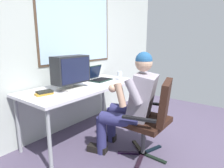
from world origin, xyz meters
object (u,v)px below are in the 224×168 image
(crt_monitor, at_px, (71,70))
(book_stack, at_px, (44,93))
(office_chair, at_px, (153,114))
(desk, at_px, (83,89))
(laptop, at_px, (97,76))
(person_seated, at_px, (131,102))
(wine_glass, at_px, (120,74))

(crt_monitor, xyz_separation_m, book_stack, (-0.38, 0.02, -0.22))
(crt_monitor, bearing_deg, office_chair, -71.50)
(desk, xyz_separation_m, book_stack, (-0.59, 0.02, 0.08))
(laptop, xyz_separation_m, book_stack, (-0.99, -0.08, -0.04))
(laptop, bearing_deg, office_chair, -104.51)
(crt_monitor, bearing_deg, book_stack, 176.40)
(desk, relative_size, person_seated, 1.38)
(person_seated, xyz_separation_m, crt_monitor, (-0.26, 0.73, 0.34))
(laptop, height_order, wine_glass, laptop)
(crt_monitor, bearing_deg, desk, 2.24)
(person_seated, distance_m, crt_monitor, 0.85)
(office_chair, relative_size, laptop, 2.62)
(person_seated, bearing_deg, desk, 94.18)
(desk, bearing_deg, book_stack, 178.47)
(office_chair, distance_m, wine_glass, 1.02)
(laptop, height_order, book_stack, laptop)
(crt_monitor, distance_m, book_stack, 0.44)
(wine_glass, xyz_separation_m, book_stack, (-1.22, 0.18, -0.07))
(office_chair, bearing_deg, crt_monitor, 108.50)
(office_chair, xyz_separation_m, person_seated, (-0.07, 0.25, 0.11))
(crt_monitor, relative_size, wine_glass, 3.58)
(crt_monitor, distance_m, laptop, 0.65)
(laptop, bearing_deg, wine_glass, -50.21)
(laptop, distance_m, wine_glass, 0.35)
(crt_monitor, distance_m, wine_glass, 0.86)
(laptop, bearing_deg, person_seated, -112.51)
(desk, height_order, laptop, laptop)
(person_seated, height_order, crt_monitor, person_seated)
(crt_monitor, bearing_deg, wine_glass, -10.87)
(person_seated, relative_size, book_stack, 5.87)
(book_stack, bearing_deg, desk, -1.53)
(office_chair, relative_size, book_stack, 4.42)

